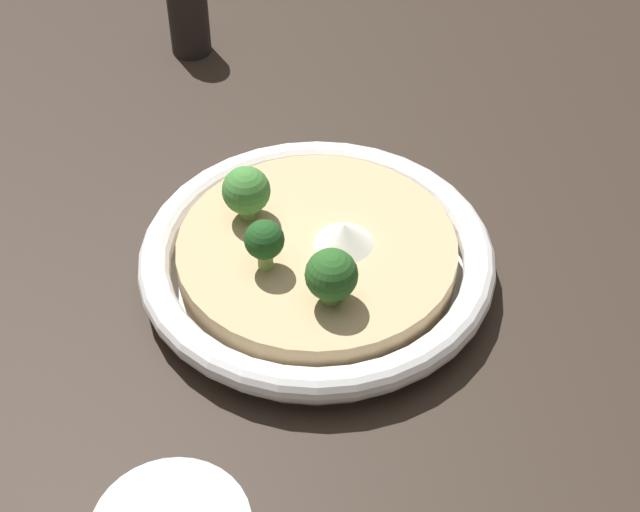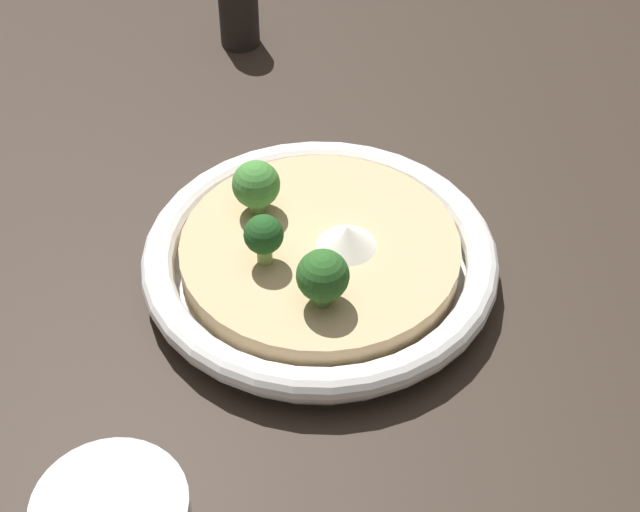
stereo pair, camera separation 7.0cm
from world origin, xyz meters
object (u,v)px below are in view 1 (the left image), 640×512
(broccoli_front_left, at_px, (249,191))
(broccoli_front, at_px, (268,241))
(broccoli_right, at_px, (335,276))
(pepper_shaker, at_px, (190,7))
(risotto_bowl, at_px, (320,259))

(broccoli_front_left, height_order, broccoli_front, broccoli_front_left)
(broccoli_front_left, bearing_deg, broccoli_front, 15.92)
(broccoli_right, distance_m, pepper_shaker, 0.38)
(broccoli_right, bearing_deg, risotto_bowl, -170.43)
(broccoli_front_left, height_order, pepper_shaker, pepper_shaker)
(broccoli_right, xyz_separation_m, pepper_shaker, (-0.36, -0.13, -0.01))
(broccoli_right, relative_size, pepper_shaker, 0.46)
(broccoli_right, bearing_deg, pepper_shaker, -160.40)
(broccoli_right, height_order, pepper_shaker, pepper_shaker)
(broccoli_front_left, distance_m, broccoli_front, 0.05)
(broccoli_front_left, xyz_separation_m, pepper_shaker, (-0.27, -0.07, -0.01))
(broccoli_front, height_order, pepper_shaker, pepper_shaker)
(risotto_bowl, height_order, broccoli_front_left, broccoli_front_left)
(risotto_bowl, height_order, broccoli_front, broccoli_front)
(broccoli_front, xyz_separation_m, pepper_shaker, (-0.32, -0.08, -0.01))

